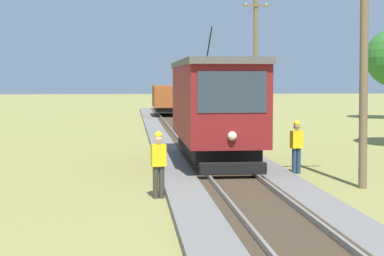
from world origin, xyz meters
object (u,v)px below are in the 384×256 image
utility_pole_mid (256,61)px  track_worker (159,161)px  utility_pole_near_tram (364,39)px  freight_car (168,99)px  second_worker (297,144)px  red_tram (215,106)px

utility_pole_mid → track_worker: bearing=-109.3°
utility_pole_near_tram → utility_pole_mid: utility_pole_near_tram is taller
freight_car → utility_pole_near_tram: size_ratio=0.62×
freight_car → second_worker: 31.11m
utility_pole_mid → second_worker: utility_pole_mid is taller
utility_pole_near_tram → utility_pole_mid: 15.84m
red_tram → utility_pole_mid: utility_pole_mid is taller
freight_car → utility_pole_near_tram: (3.65, -33.84, 2.73)m
red_tram → utility_pole_near_tram: size_ratio=1.02×
track_worker → second_worker: bearing=121.9°
track_worker → utility_pole_near_tram: bearing=93.0°
red_tram → freight_car: red_tram is taller
utility_pole_mid → track_worker: (-5.95, -16.97, -3.12)m
utility_pole_mid → utility_pole_near_tram: bearing=-90.0°
utility_pole_mid → freight_car: bearing=101.5°
freight_car → red_tram: bearing=-90.0°
red_tram → second_worker: 3.51m
utility_pole_near_tram → track_worker: (-5.95, -1.13, -3.31)m
utility_pole_near_tram → second_worker: utility_pole_near_tram is taller
track_worker → second_worker: (4.77, 3.96, 0.00)m
second_worker → utility_pole_mid: bearing=-17.3°
freight_car → track_worker: bearing=-93.8°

